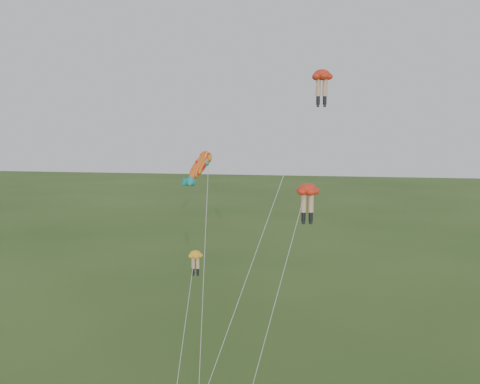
# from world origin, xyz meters

# --- Properties ---
(legs_kite_red_high) EXTENTS (7.42, 11.59, 20.64)m
(legs_kite_red_high) POSITION_xyz_m (5.52, 8.21, 19.76)
(legs_kite_red_high) COLOR red
(legs_kite_red_high) RESTS_ON ground
(legs_kite_red_mid) EXTENTS (4.24, 5.92, 13.61)m
(legs_kite_red_mid) POSITION_xyz_m (4.98, 2.33, 12.86)
(legs_kite_red_mid) COLOR red
(legs_kite_red_mid) RESTS_ON ground
(legs_kite_yellow) EXTENTS (1.13, 8.47, 8.81)m
(legs_kite_yellow) POSITION_xyz_m (-2.25, 4.30, 8.08)
(legs_kite_yellow) COLOR #FFAE20
(legs_kite_yellow) RESTS_ON ground
(fish_kite) EXTENTS (2.39, 8.24, 15.44)m
(fish_kite) POSITION_xyz_m (-2.14, 5.57, 14.19)
(fish_kite) COLOR orange
(fish_kite) RESTS_ON ground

